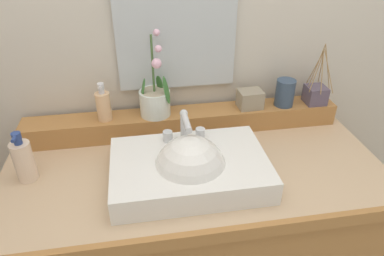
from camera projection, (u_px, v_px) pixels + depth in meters
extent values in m
cube|color=#AD753D|center=(194.00, 255.00, 1.43)|extent=(1.25, 0.57, 0.84)
cube|color=tan|center=(194.00, 169.00, 1.20)|extent=(1.28, 0.59, 0.04)
cube|color=#AD753D|center=(213.00, 236.00, 0.96)|extent=(1.28, 0.02, 0.04)
cube|color=#AD753D|center=(184.00, 121.00, 1.37)|extent=(1.20, 0.11, 0.08)
cube|color=white|center=(190.00, 169.00, 1.11)|extent=(0.49, 0.32, 0.08)
sphere|color=white|center=(190.00, 171.00, 1.10)|extent=(0.23, 0.23, 0.23)
cylinder|color=silver|center=(184.00, 127.00, 1.16)|extent=(0.02, 0.02, 0.10)
cylinder|color=silver|center=(186.00, 122.00, 1.09)|extent=(0.02, 0.11, 0.02)
sphere|color=silver|center=(184.00, 113.00, 1.13)|extent=(0.03, 0.03, 0.03)
cylinder|color=silver|center=(168.00, 136.00, 1.17)|extent=(0.03, 0.03, 0.04)
cylinder|color=silver|center=(200.00, 133.00, 1.19)|extent=(0.03, 0.03, 0.04)
cylinder|color=silver|center=(155.00, 103.00, 1.30)|extent=(0.11, 0.11, 0.10)
cylinder|color=tan|center=(154.00, 93.00, 1.28)|extent=(0.10, 0.10, 0.01)
cylinder|color=#476B38|center=(153.00, 64.00, 1.22)|extent=(0.01, 0.01, 0.21)
ellipsoid|color=#387033|center=(159.00, 84.00, 1.30)|extent=(0.04, 0.04, 0.07)
ellipsoid|color=#387033|center=(166.00, 90.00, 1.25)|extent=(0.04, 0.04, 0.10)
ellipsoid|color=#387033|center=(143.00, 89.00, 1.26)|extent=(0.03, 0.03, 0.08)
sphere|color=#EEB7D2|center=(157.00, 63.00, 1.20)|extent=(0.04, 0.04, 0.04)
sphere|color=#EEB7D2|center=(158.00, 49.00, 1.19)|extent=(0.03, 0.03, 0.03)
sphere|color=#EEB7D2|center=(157.00, 33.00, 1.19)|extent=(0.02, 0.02, 0.02)
cylinder|color=#E5B686|center=(104.00, 107.00, 1.27)|extent=(0.05, 0.05, 0.11)
cylinder|color=silver|center=(101.00, 91.00, 1.24)|extent=(0.02, 0.02, 0.02)
cylinder|color=silver|center=(101.00, 86.00, 1.23)|extent=(0.02, 0.02, 0.02)
cylinder|color=silver|center=(100.00, 87.00, 1.21)|extent=(0.01, 0.03, 0.01)
cylinder|color=#344760|center=(285.00, 93.00, 1.36)|extent=(0.07, 0.07, 0.11)
cube|color=#564A5F|center=(315.00, 95.00, 1.39)|extent=(0.08, 0.08, 0.07)
cylinder|color=#9E7A4C|center=(327.00, 67.00, 1.33)|extent=(0.05, 0.01, 0.18)
cylinder|color=#9E7A4C|center=(321.00, 70.00, 1.36)|extent=(0.03, 0.05, 0.14)
cylinder|color=#9E7A4C|center=(315.00, 68.00, 1.36)|extent=(0.02, 0.05, 0.16)
cylinder|color=#9E7A4C|center=(316.00, 68.00, 1.33)|extent=(0.04, 0.01, 0.18)
cylinder|color=#9E7A4C|center=(316.00, 73.00, 1.33)|extent=(0.04, 0.03, 0.15)
cylinder|color=#9E7A4C|center=(322.00, 75.00, 1.32)|extent=(0.01, 0.05, 0.14)
cylinder|color=#9E7A4C|center=(329.00, 71.00, 1.32)|extent=(0.05, 0.05, 0.16)
cube|color=gray|center=(250.00, 99.00, 1.36)|extent=(0.09, 0.08, 0.07)
cylinder|color=beige|center=(24.00, 161.00, 1.10)|extent=(0.06, 0.06, 0.13)
cylinder|color=navy|center=(18.00, 141.00, 1.06)|extent=(0.02, 0.02, 0.02)
cylinder|color=navy|center=(16.00, 136.00, 1.05)|extent=(0.03, 0.03, 0.02)
cylinder|color=navy|center=(14.00, 138.00, 1.04)|extent=(0.01, 0.03, 0.01)
cube|color=silver|center=(176.00, 20.00, 1.22)|extent=(0.43, 0.02, 0.50)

